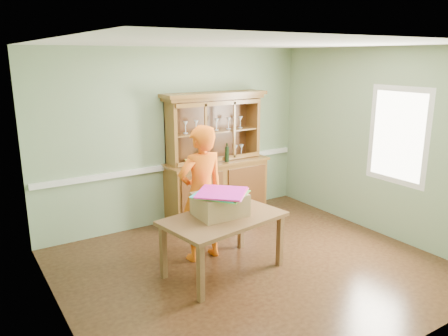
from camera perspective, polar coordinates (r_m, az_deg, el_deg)
floor at (r=5.62m, az=3.77°, el=-12.79°), size 4.50×4.50×0.00m
ceiling at (r=5.00m, az=4.29°, el=15.90°), size 4.50×4.50×0.00m
wall_back at (r=6.82m, az=-6.06°, el=4.06°), size 4.50×0.00×4.50m
wall_left at (r=4.25m, az=-21.19°, el=-3.22°), size 0.00×4.00×4.00m
wall_right at (r=6.71m, az=19.67°, el=3.12°), size 0.00×4.00×4.00m
wall_front at (r=3.80m, az=22.33°, el=-5.38°), size 4.50×0.00×4.50m
chair_rail at (r=6.89m, az=-5.87°, el=0.35°), size 4.41×0.05×0.08m
framed_map at (r=4.49m, az=-21.96°, el=0.26°), size 0.03×0.60×0.46m
window_panel at (r=6.49m, az=21.74°, el=3.93°), size 0.03×0.96×1.36m
china_hutch at (r=7.03m, az=-1.06°, el=-0.87°), size 1.72×0.57×2.03m
dining_table at (r=5.26m, az=-0.09°, el=-7.22°), size 1.54×1.07×0.71m
cardboard_box at (r=5.24m, az=-0.53°, el=-4.77°), size 0.59×0.48×0.27m
kite_stack at (r=5.14m, az=-0.37°, el=-3.28°), size 0.76×0.76×0.04m
person at (r=5.54m, az=-2.99°, el=-3.36°), size 0.65×0.44×1.76m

